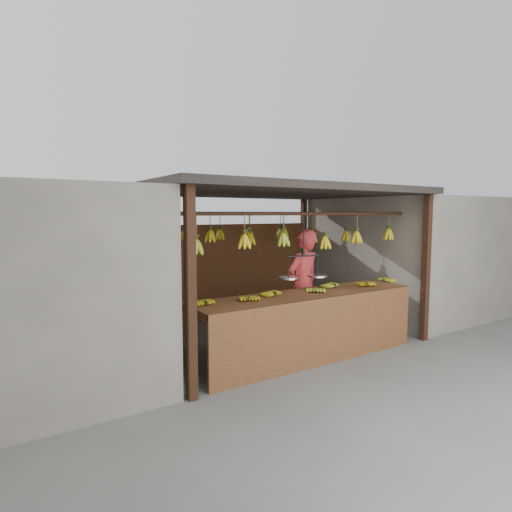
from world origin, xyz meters
TOP-DOWN VIEW (x-y plane):
  - ground at (0.00, 0.00)m, footprint 80.00×80.00m
  - stall at (0.00, 0.33)m, footprint 4.30×3.30m
  - neighbor_left at (-3.60, 0.00)m, footprint 3.00×3.00m
  - neighbor_right at (3.60, 0.00)m, footprint 3.00×3.00m
  - counter at (-0.09, -1.23)m, footprint 3.53×0.77m
  - hanging_bananas at (-0.00, -0.00)m, footprint 3.64×2.25m
  - balance_scale at (-0.06, -1.00)m, footprint 0.73×0.35m
  - vendor at (0.34, -0.51)m, footprint 0.71×0.54m
  - bag_bundles at (1.94, 1.35)m, footprint 0.08×0.26m

SIDE VIEW (x-z plane):
  - ground at x=0.00m, z-range 0.00..0.00m
  - counter at x=-0.09m, z-range 0.22..1.18m
  - vendor at x=0.34m, z-range 0.00..1.76m
  - bag_bundles at x=1.94m, z-range 0.39..1.62m
  - neighbor_left at x=-3.60m, z-range 0.00..2.30m
  - neighbor_right at x=3.60m, z-range 0.00..2.30m
  - balance_scale at x=-0.06m, z-range 0.72..1.61m
  - hanging_bananas at x=0.00m, z-range 1.44..1.82m
  - stall at x=0.00m, z-range 0.77..3.17m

